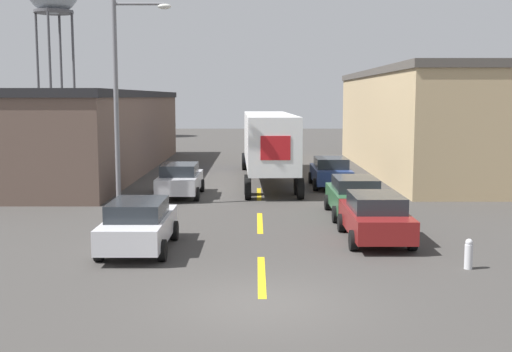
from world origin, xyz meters
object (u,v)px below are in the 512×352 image
parked_car_right_near (375,216)px  street_lamp (122,90)px  parked_car_left_far (180,179)px  fire_hydrant (469,254)px  parked_car_right_mid (355,196)px  semi_truck (267,140)px  parked_car_right_far (331,172)px  parked_car_left_near (139,224)px

parked_car_right_near → street_lamp: street_lamp is taller
parked_car_left_far → fire_hydrant: (9.26, -12.71, -0.38)m
parked_car_right_mid → fire_hydrant: 7.98m
semi_truck → fire_hydrant: size_ratio=18.29×
parked_car_right_near → parked_car_right_mid: bearing=90.0°
parked_car_right_near → fire_hydrant: parked_car_right_near is taller
parked_car_left_far → street_lamp: (-2.00, -2.82, 4.11)m
fire_hydrant → parked_car_right_far: bearing=96.9°
parked_car_right_far → street_lamp: (-9.37, -5.88, 4.11)m
semi_truck → street_lamp: street_lamp is taller
street_lamp → parked_car_left_far: bearing=54.6°
parked_car_right_near → parked_car_left_near: same height
semi_truck → parked_car_left_near: bearing=-106.0°
street_lamp → semi_truck: bearing=54.5°
parked_car_left_far → parked_car_right_far: size_ratio=1.00×
parked_car_left_far → parked_car_right_far: bearing=22.6°
semi_truck → fire_hydrant: 19.30m
parked_car_right_mid → street_lamp: (-9.37, 2.15, 4.11)m
parked_car_right_far → parked_car_left_near: (-7.37, -13.64, 0.00)m
parked_car_right_far → fire_hydrant: parked_car_right_far is taller
parked_car_right_near → parked_car_left_near: (-7.37, -1.27, 0.00)m
parked_car_right_mid → semi_truck: bearing=106.6°
parked_car_right_mid → fire_hydrant: parked_car_right_mid is taller
semi_truck → fire_hydrant: semi_truck is taller
parked_car_right_near → fire_hydrant: 3.92m
parked_car_left_far → fire_hydrant: parked_car_left_far is taller
parked_car_right_near → fire_hydrant: size_ratio=5.28×
parked_car_left_near → parked_car_left_far: bearing=90.0°
parked_car_left_far → parked_car_right_near: same height
parked_car_right_mid → parked_car_left_far: 8.89m
parked_car_left_far → street_lamp: bearing=-125.4°
semi_truck → parked_car_right_near: bearing=-79.8°
street_lamp → fire_hydrant: bearing=-41.3°
parked_car_left_far → parked_car_right_far: (7.37, 3.07, 0.00)m
parked_car_left_far → parked_car_right_near: (7.37, -9.30, 0.00)m
parked_car_right_far → street_lamp: size_ratio=0.51×
semi_truck → parked_car_right_far: size_ratio=3.46×
parked_car_left_near → street_lamp: size_ratio=0.51×
parked_car_right_mid → fire_hydrant: size_ratio=5.28×
semi_truck → parked_car_left_far: semi_truck is taller
parked_car_left_near → street_lamp: street_lamp is taller
fire_hydrant → street_lamp: bearing=138.7°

